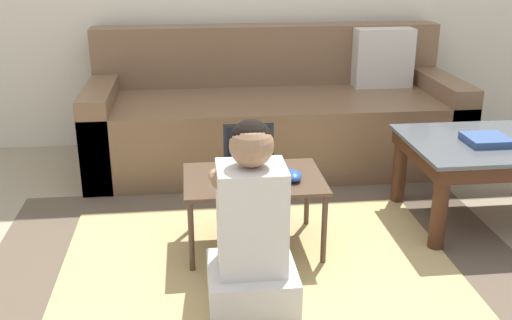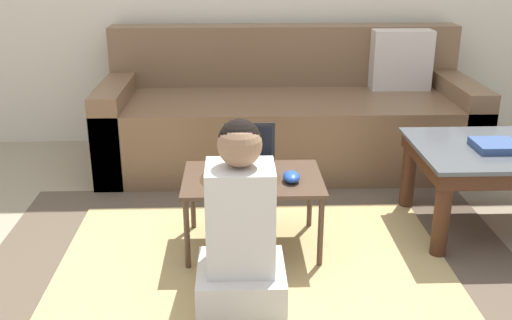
{
  "view_description": "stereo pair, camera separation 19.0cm",
  "coord_description": "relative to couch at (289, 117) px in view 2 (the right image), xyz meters",
  "views": [
    {
      "loc": [
        -0.29,
        -2.14,
        1.29
      ],
      "look_at": [
        -0.02,
        0.27,
        0.4
      ],
      "focal_mm": 42.0,
      "sensor_mm": 36.0,
      "label": 1
    },
    {
      "loc": [
        -0.1,
        -2.15,
        1.29
      ],
      "look_at": [
        -0.02,
        0.27,
        0.4
      ],
      "focal_mm": 42.0,
      "sensor_mm": 36.0,
      "label": 2
    }
  ],
  "objects": [
    {
      "name": "book_on_table",
      "position": [
        0.84,
        -0.99,
        0.15
      ],
      "size": [
        0.19,
        0.18,
        0.03
      ],
      "color": "#334C7F",
      "rests_on": "coffee_table"
    },
    {
      "name": "area_rug",
      "position": [
        -0.25,
        -1.33,
        -0.27
      ],
      "size": [
        2.27,
        1.75,
        0.01
      ],
      "color": "brown",
      "rests_on": "ground_plane"
    },
    {
      "name": "computer_mouse",
      "position": [
        -0.09,
        -1.16,
        0.08
      ],
      "size": [
        0.07,
        0.11,
        0.04
      ],
      "color": "#234CB2",
      "rests_on": "laptop_desk"
    },
    {
      "name": "laptop",
      "position": [
        -0.26,
        -1.07,
        0.09
      ],
      "size": [
        0.22,
        0.2,
        0.21
      ],
      "color": "#232328",
      "rests_on": "laptop_desk"
    },
    {
      "name": "person_seated",
      "position": [
        -0.31,
        -1.55,
        0.03
      ],
      "size": [
        0.32,
        0.45,
        0.73
      ],
      "color": "silver",
      "rests_on": "ground_plane"
    },
    {
      "name": "ground_plane",
      "position": [
        -0.22,
        -1.33,
        -0.28
      ],
      "size": [
        16.0,
        16.0,
        0.0
      ],
      "primitive_type": "plane",
      "color": "gray"
    },
    {
      "name": "couch",
      "position": [
        0.0,
        0.0,
        0.0
      ],
      "size": [
        2.17,
        0.85,
        0.79
      ],
      "color": "brown",
      "rests_on": "ground_plane"
    },
    {
      "name": "coffee_table",
      "position": [
        0.9,
        -0.96,
        0.06
      ],
      "size": [
        0.82,
        0.62,
        0.41
      ],
      "color": "#4C5156",
      "rests_on": "ground_plane"
    },
    {
      "name": "laptop_desk",
      "position": [
        -0.25,
        -1.1,
        0.02
      ],
      "size": [
        0.6,
        0.42,
        0.34
      ],
      "color": "#4C3828",
      "rests_on": "ground_plane"
    }
  ]
}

